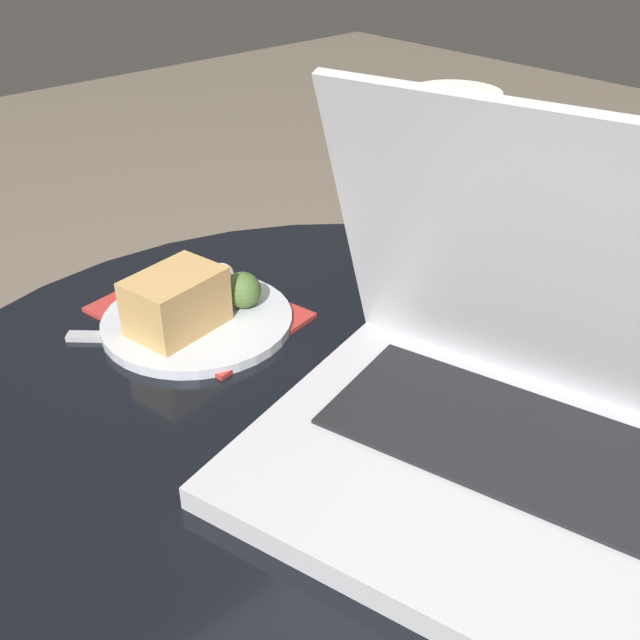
{
  "coord_description": "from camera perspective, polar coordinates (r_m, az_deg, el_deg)",
  "views": [
    {
      "loc": [
        0.3,
        -0.31,
        0.85
      ],
      "look_at": [
        -0.05,
        0.01,
        0.56
      ],
      "focal_mm": 42.0,
      "sensor_mm": 36.0,
      "label": 1
    }
  ],
  "objects": [
    {
      "name": "table",
      "position": [
        0.65,
        2.4,
        -17.05
      ],
      "size": [
        0.75,
        0.75,
        0.49
      ],
      "color": "black",
      "rests_on": "ground_plane"
    },
    {
      "name": "napkin",
      "position": [
        0.7,
        -9.22,
        0.57
      ],
      "size": [
        0.2,
        0.16,
        0.0
      ],
      "color": "#B7332D",
      "rests_on": "table"
    },
    {
      "name": "laptop",
      "position": [
        0.51,
        14.38,
        -6.65
      ],
      "size": [
        0.37,
        0.32,
        0.25
      ],
      "color": "silver",
      "rests_on": "table"
    },
    {
      "name": "beer_glass",
      "position": [
        0.68,
        9.54,
        8.8
      ],
      "size": [
        0.08,
        0.08,
        0.2
      ],
      "color": "brown",
      "rests_on": "table"
    },
    {
      "name": "snack_plate",
      "position": [
        0.68,
        -9.68,
        0.8
      ],
      "size": [
        0.17,
        0.17,
        0.06
      ],
      "color": "silver",
      "rests_on": "table"
    },
    {
      "name": "fork",
      "position": [
        0.67,
        -11.08,
        -1.35
      ],
      "size": [
        0.13,
        0.13,
        0.01
      ],
      "color": "#B2B2B7",
      "rests_on": "table"
    }
  ]
}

